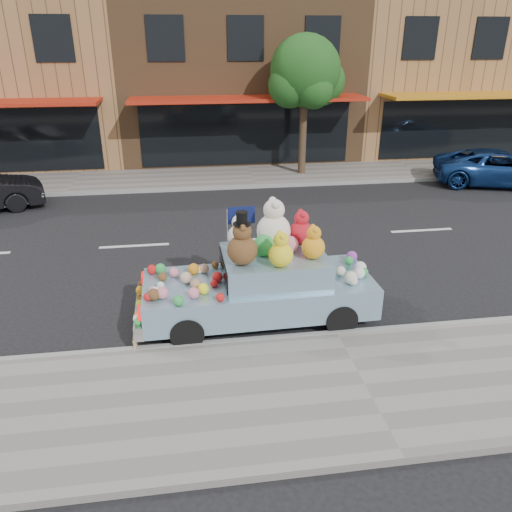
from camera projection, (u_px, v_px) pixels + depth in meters
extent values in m
plane|color=black|center=(283.00, 238.00, 13.64)|extent=(120.00, 120.00, 0.00)
cube|color=gray|center=(365.00, 387.00, 7.73)|extent=(60.00, 3.00, 0.12)
cube|color=gray|center=(251.00, 176.00, 19.51)|extent=(60.00, 3.00, 0.12)
cube|color=gray|center=(336.00, 335.00, 9.09)|extent=(60.00, 0.12, 0.13)
cube|color=gray|center=(257.00, 186.00, 18.15)|extent=(60.00, 0.12, 0.13)
cube|color=#986B40|center=(8.00, 76.00, 21.80)|extent=(10.00, 8.00, 7.00)
cube|color=black|center=(53.00, 38.00, 17.94)|extent=(1.40, 0.06, 1.60)
cube|color=brown|center=(235.00, 74.00, 23.11)|extent=(10.00, 8.00, 7.00)
cube|color=black|center=(246.00, 135.00, 20.31)|extent=(8.50, 0.06, 2.40)
cube|color=#B32210|center=(249.00, 99.00, 18.91)|extent=(9.00, 1.80, 0.12)
cube|color=black|center=(165.00, 38.00, 18.47)|extent=(1.40, 0.06, 1.60)
cube|color=black|center=(246.00, 38.00, 18.87)|extent=(1.40, 0.06, 1.60)
cube|color=black|center=(323.00, 38.00, 19.26)|extent=(1.40, 0.06, 1.60)
cube|color=#986B40|center=(438.00, 72.00, 24.43)|extent=(10.00, 8.00, 7.00)
cube|color=black|center=(475.00, 129.00, 21.63)|extent=(8.50, 0.06, 2.40)
cube|color=orange|center=(493.00, 95.00, 20.23)|extent=(9.00, 1.80, 0.12)
cube|color=black|center=(420.00, 38.00, 19.79)|extent=(1.40, 0.06, 1.60)
cube|color=black|center=(490.00, 38.00, 20.18)|extent=(1.40, 0.06, 1.60)
cylinder|color=#38281C|center=(303.00, 135.00, 19.15)|extent=(0.28, 0.28, 3.20)
sphere|color=#134413|center=(305.00, 71.00, 18.22)|extent=(2.60, 2.60, 2.60)
sphere|color=#134413|center=(321.00, 81.00, 18.75)|extent=(1.80, 1.80, 1.80)
sphere|color=#134413|center=(290.00, 86.00, 18.16)|extent=(1.60, 1.60, 1.60)
sphere|color=#134413|center=(314.00, 89.00, 17.94)|extent=(1.40, 1.40, 1.40)
sphere|color=#134413|center=(293.00, 78.00, 18.85)|extent=(1.60, 1.60, 1.60)
imported|color=navy|center=(499.00, 168.00, 18.31)|extent=(5.00, 3.39, 1.27)
cylinder|color=black|center=(341.00, 319.00, 9.13)|extent=(0.60, 0.21, 0.60)
cylinder|color=black|center=(317.00, 282.00, 10.54)|extent=(0.60, 0.21, 0.60)
cylinder|color=black|center=(187.00, 333.00, 8.71)|extent=(0.60, 0.21, 0.60)
cylinder|color=black|center=(184.00, 292.00, 10.12)|extent=(0.60, 0.21, 0.60)
cube|color=#80A6BF|center=(258.00, 293.00, 9.52)|extent=(4.33, 1.79, 0.60)
cube|color=#80A6BF|center=(274.00, 266.00, 9.35)|extent=(1.93, 1.54, 0.50)
cube|color=silver|center=(141.00, 310.00, 9.25)|extent=(0.20, 1.78, 0.26)
cube|color=red|center=(140.00, 313.00, 8.51)|extent=(0.07, 0.28, 0.16)
cube|color=red|center=(143.00, 278.00, 9.74)|extent=(0.07, 0.28, 0.16)
cube|color=black|center=(224.00, 270.00, 9.20)|extent=(0.07, 1.30, 0.40)
sphere|color=#543318|center=(242.00, 250.00, 8.72)|extent=(0.54, 0.54, 0.54)
sphere|color=#543318|center=(242.00, 232.00, 8.59)|extent=(0.33, 0.33, 0.33)
sphere|color=#543318|center=(243.00, 228.00, 8.44)|extent=(0.13, 0.13, 0.13)
sphere|color=#543318|center=(241.00, 223.00, 8.65)|extent=(0.13, 0.13, 0.13)
cylinder|color=black|center=(242.00, 224.00, 8.53)|extent=(0.32, 0.32, 0.02)
cylinder|color=black|center=(242.00, 218.00, 8.48)|extent=(0.20, 0.20, 0.22)
sphere|color=beige|center=(274.00, 231.00, 9.44)|extent=(0.65, 0.65, 0.65)
sphere|color=beige|center=(274.00, 210.00, 9.27)|extent=(0.40, 0.40, 0.40)
sphere|color=beige|center=(275.00, 205.00, 9.09)|extent=(0.15, 0.15, 0.15)
sphere|color=beige|center=(273.00, 201.00, 9.35)|extent=(0.15, 0.15, 0.15)
sphere|color=orange|center=(313.00, 247.00, 8.99)|extent=(0.43, 0.43, 0.43)
sphere|color=orange|center=(314.00, 233.00, 8.88)|extent=(0.26, 0.26, 0.26)
sphere|color=orange|center=(315.00, 230.00, 8.76)|extent=(0.10, 0.10, 0.10)
sphere|color=orange|center=(313.00, 227.00, 8.93)|extent=(0.10, 0.10, 0.10)
sphere|color=#AC121F|center=(301.00, 233.00, 9.60)|extent=(0.47, 0.47, 0.47)
sphere|color=#AC121F|center=(302.00, 218.00, 9.48)|extent=(0.29, 0.29, 0.29)
sphere|color=#AC121F|center=(303.00, 215.00, 9.35)|extent=(0.11, 0.11, 0.11)
sphere|color=#AC121F|center=(301.00, 212.00, 9.54)|extent=(0.11, 0.11, 0.11)
sphere|color=silver|center=(239.00, 236.00, 9.47)|extent=(0.44, 0.44, 0.44)
sphere|color=silver|center=(239.00, 222.00, 9.36)|extent=(0.27, 0.27, 0.27)
sphere|color=silver|center=(239.00, 219.00, 9.24)|extent=(0.10, 0.10, 0.10)
sphere|color=silver|center=(238.00, 216.00, 9.41)|extent=(0.10, 0.10, 0.10)
sphere|color=yellow|center=(281.00, 255.00, 8.66)|extent=(0.44, 0.44, 0.44)
sphere|color=yellow|center=(281.00, 240.00, 8.55)|extent=(0.27, 0.27, 0.27)
sphere|color=yellow|center=(282.00, 237.00, 8.43)|extent=(0.10, 0.10, 0.10)
sphere|color=yellow|center=(280.00, 233.00, 8.60)|extent=(0.10, 0.10, 0.10)
sphere|color=green|center=(264.00, 246.00, 9.14)|extent=(0.40, 0.40, 0.40)
sphere|color=#D66B81|center=(290.00, 244.00, 9.28)|extent=(0.32, 0.32, 0.32)
sphere|color=#D66B81|center=(174.00, 272.00, 9.46)|extent=(0.19, 0.19, 0.19)
sphere|color=beige|center=(199.00, 270.00, 9.62)|extent=(0.14, 0.14, 0.14)
sphere|color=#573519|center=(215.00, 265.00, 9.83)|extent=(0.14, 0.14, 0.14)
sphere|color=#B51413|center=(152.00, 269.00, 9.58)|extent=(0.19, 0.19, 0.19)
sphere|color=#D66B81|center=(153.00, 290.00, 8.82)|extent=(0.16, 0.16, 0.16)
sphere|color=#D66B81|center=(163.00, 293.00, 8.67)|extent=(0.22, 0.22, 0.22)
sphere|color=#573519|center=(154.00, 295.00, 8.62)|extent=(0.21, 0.21, 0.21)
sphere|color=#986D53|center=(204.00, 268.00, 9.62)|extent=(0.19, 0.19, 0.19)
sphere|color=#B51413|center=(214.00, 283.00, 9.09)|extent=(0.14, 0.14, 0.14)
sphere|color=#ECF61B|center=(203.00, 289.00, 8.83)|extent=(0.20, 0.20, 0.20)
sphere|color=#C37612|center=(194.00, 269.00, 9.56)|extent=(0.22, 0.22, 0.22)
sphere|color=green|center=(178.00, 301.00, 8.44)|extent=(0.19, 0.19, 0.19)
sphere|color=#573519|center=(162.00, 277.00, 9.31)|extent=(0.17, 0.17, 0.17)
sphere|color=#B51413|center=(220.00, 297.00, 8.59)|extent=(0.15, 0.15, 0.15)
sphere|color=green|center=(160.00, 269.00, 9.58)|extent=(0.21, 0.21, 0.21)
sphere|color=#B51413|center=(162.00, 277.00, 9.31)|extent=(0.15, 0.15, 0.15)
sphere|color=silver|center=(156.00, 292.00, 8.72)|extent=(0.20, 0.20, 0.20)
sphere|color=#B51413|center=(217.00, 277.00, 9.26)|extent=(0.20, 0.20, 0.20)
sphere|color=#986D53|center=(196.00, 284.00, 8.98)|extent=(0.21, 0.21, 0.21)
sphere|color=#B51413|center=(148.00, 297.00, 8.61)|extent=(0.15, 0.15, 0.15)
sphere|color=#B51413|center=(187.00, 279.00, 9.25)|extent=(0.14, 0.14, 0.14)
sphere|color=silver|center=(161.00, 285.00, 9.03)|extent=(0.13, 0.13, 0.13)
sphere|color=#D66B81|center=(194.00, 293.00, 8.68)|extent=(0.21, 0.21, 0.21)
sphere|color=#573519|center=(154.00, 295.00, 8.62)|extent=(0.20, 0.20, 0.20)
sphere|color=green|center=(160.00, 294.00, 8.67)|extent=(0.18, 0.18, 0.18)
sphere|color=#D8A88C|center=(186.00, 278.00, 9.20)|extent=(0.22, 0.22, 0.22)
sphere|color=green|center=(138.00, 322.00, 8.48)|extent=(0.13, 0.13, 0.13)
sphere|color=#C37612|center=(140.00, 290.00, 9.48)|extent=(0.18, 0.18, 0.18)
sphere|color=#ECF61B|center=(139.00, 304.00, 9.07)|extent=(0.12, 0.12, 0.12)
sphere|color=#C37612|center=(138.00, 316.00, 8.63)|extent=(0.16, 0.16, 0.16)
sphere|color=beige|center=(138.00, 319.00, 8.56)|extent=(0.13, 0.13, 0.13)
sphere|color=#573519|center=(141.00, 283.00, 9.81)|extent=(0.12, 0.12, 0.12)
sphere|color=silver|center=(138.00, 319.00, 8.55)|extent=(0.17, 0.17, 0.17)
sphere|color=beige|center=(351.00, 278.00, 9.19)|extent=(0.25, 0.25, 0.25)
sphere|color=beige|center=(353.00, 281.00, 9.15)|extent=(0.18, 0.18, 0.18)
sphere|color=green|center=(349.00, 261.00, 9.98)|extent=(0.17, 0.17, 0.17)
sphere|color=silver|center=(360.00, 267.00, 9.61)|extent=(0.23, 0.23, 0.23)
sphere|color=silver|center=(359.00, 273.00, 9.39)|extent=(0.23, 0.23, 0.23)
sphere|color=beige|center=(341.00, 271.00, 9.52)|extent=(0.19, 0.19, 0.19)
sphere|color=#832F90|center=(352.00, 256.00, 10.11)|extent=(0.22, 0.22, 0.22)
sphere|color=green|center=(364.00, 272.00, 9.51)|extent=(0.16, 0.16, 0.16)
cylinder|color=#997A54|center=(135.00, 346.00, 8.56)|extent=(0.06, 0.06, 0.17)
sphere|color=#997A54|center=(134.00, 342.00, 8.53)|extent=(0.07, 0.07, 0.07)
cylinder|color=#997A54|center=(135.00, 343.00, 8.65)|extent=(0.06, 0.06, 0.17)
sphere|color=#997A54|center=(135.00, 339.00, 8.61)|extent=(0.07, 0.07, 0.07)
cylinder|color=#997A54|center=(136.00, 340.00, 8.73)|extent=(0.06, 0.06, 0.17)
sphere|color=#997A54|center=(135.00, 336.00, 8.70)|extent=(0.07, 0.07, 0.07)
cylinder|color=#997A54|center=(136.00, 337.00, 8.82)|extent=(0.06, 0.06, 0.17)
sphere|color=#997A54|center=(135.00, 333.00, 8.78)|extent=(0.07, 0.07, 0.07)
cylinder|color=#997A54|center=(136.00, 335.00, 8.90)|extent=(0.06, 0.06, 0.17)
sphere|color=#997A54|center=(136.00, 330.00, 8.87)|extent=(0.07, 0.07, 0.07)
cylinder|color=#997A54|center=(136.00, 332.00, 8.99)|extent=(0.06, 0.06, 0.17)
sphere|color=#997A54|center=(136.00, 327.00, 8.95)|extent=(0.07, 0.07, 0.07)
cylinder|color=#997A54|center=(137.00, 329.00, 9.08)|extent=(0.06, 0.06, 0.17)
sphere|color=#997A54|center=(136.00, 324.00, 9.04)|extent=(0.07, 0.07, 0.07)
cylinder|color=#997A54|center=(137.00, 326.00, 9.16)|extent=(0.06, 0.06, 0.17)
sphere|color=#997A54|center=(136.00, 322.00, 9.12)|extent=(0.07, 0.07, 0.07)
cylinder|color=#997A54|center=(137.00, 324.00, 9.25)|extent=(0.06, 0.06, 0.17)
sphere|color=#997A54|center=(137.00, 319.00, 9.21)|extent=(0.07, 0.07, 0.07)
cylinder|color=#997A54|center=(137.00, 321.00, 9.33)|extent=(0.06, 0.06, 0.17)
sphere|color=#997A54|center=(137.00, 317.00, 9.29)|extent=(0.07, 0.07, 0.07)
cylinder|color=#997A54|center=(138.00, 318.00, 9.42)|extent=(0.06, 0.06, 0.17)
sphere|color=#997A54|center=(137.00, 314.00, 9.38)|extent=(0.07, 0.07, 0.07)
cylinder|color=#997A54|center=(138.00, 316.00, 9.50)|extent=(0.06, 0.06, 0.17)
sphere|color=#997A54|center=(138.00, 312.00, 9.46)|extent=(0.07, 0.07, 0.07)
cylinder|color=#997A54|center=(138.00, 313.00, 9.59)|extent=(0.06, 0.06, 0.17)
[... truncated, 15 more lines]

